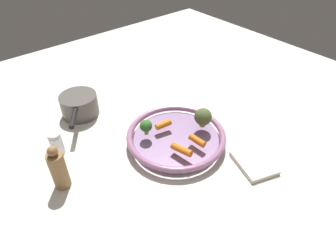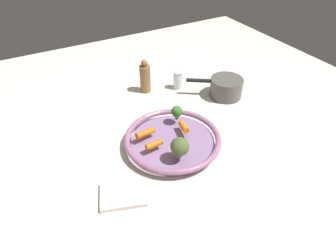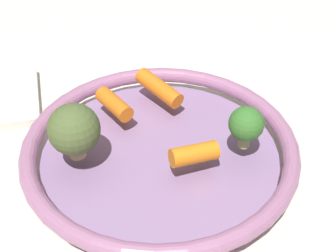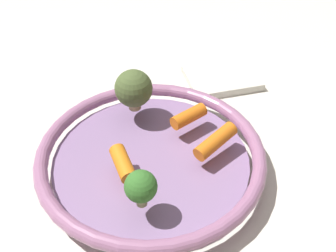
{
  "view_description": "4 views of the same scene",
  "coord_description": "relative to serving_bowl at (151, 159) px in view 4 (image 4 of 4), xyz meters",
  "views": [
    {
      "loc": [
        -0.53,
        0.48,
        0.66
      ],
      "look_at": [
        0.03,
        0.01,
        0.06
      ],
      "focal_mm": 31.47,
      "sensor_mm": 36.0,
      "label": 1
    },
    {
      "loc": [
        -0.37,
        -0.64,
        0.67
      ],
      "look_at": [
        -0.01,
        0.02,
        0.07
      ],
      "focal_mm": 31.43,
      "sensor_mm": 36.0,
      "label": 2
    },
    {
      "loc": [
        0.38,
        -0.23,
        0.42
      ],
      "look_at": [
        -0.0,
        0.01,
        0.06
      ],
      "focal_mm": 54.1,
      "sensor_mm": 36.0,
      "label": 3
    },
    {
      "loc": [
        0.21,
        0.36,
        0.45
      ],
      "look_at": [
        -0.03,
        -0.0,
        0.07
      ],
      "focal_mm": 44.55,
      "sensor_mm": 36.0,
      "label": 4
    }
  ],
  "objects": [
    {
      "name": "ground_plane",
      "position": [
        0.0,
        0.0,
        -0.02
      ],
      "size": [
        1.97,
        1.97,
        0.0
      ],
      "primitive_type": "plane",
      "color": "silver"
    },
    {
      "name": "serving_bowl",
      "position": [
        0.0,
        0.0,
        0.0
      ],
      "size": [
        0.32,
        0.32,
        0.04
      ],
      "color": "#8E709E",
      "rests_on": "ground_plane"
    },
    {
      "name": "baby_carrot_back",
      "position": [
        0.05,
        0.01,
        0.03
      ],
      "size": [
        0.03,
        0.06,
        0.03
      ],
      "primitive_type": "cylinder",
      "rotation": [
        1.5,
        0.0,
        6.09
      ],
      "color": "orange",
      "rests_on": "serving_bowl"
    },
    {
      "name": "baby_carrot_center",
      "position": [
        -0.08,
        -0.02,
        0.03
      ],
      "size": [
        0.06,
        0.02,
        0.02
      ],
      "primitive_type": "cylinder",
      "rotation": [
        1.58,
        0.0,
        1.65
      ],
      "color": "orange",
      "rests_on": "serving_bowl"
    },
    {
      "name": "baby_carrot_right",
      "position": [
        -0.08,
        0.05,
        0.03
      ],
      "size": [
        0.07,
        0.03,
        0.03
      ],
      "primitive_type": "cylinder",
      "rotation": [
        1.47,
        0.0,
        4.89
      ],
      "color": "orange",
      "rests_on": "serving_bowl"
    },
    {
      "name": "broccoli_floret_edge",
      "position": [
        -0.03,
        -0.09,
        0.06
      ],
      "size": [
        0.06,
        0.06,
        0.07
      ],
      "color": "tan",
      "rests_on": "serving_bowl"
    },
    {
      "name": "broccoli_floret_mid",
      "position": [
        0.06,
        0.07,
        0.05
      ],
      "size": [
        0.04,
        0.04,
        0.05
      ],
      "color": "#9AA666",
      "rests_on": "serving_bowl"
    },
    {
      "name": "dish_towel",
      "position": [
        -0.23,
        -0.12,
        -0.02
      ],
      "size": [
        0.15,
        0.13,
        0.01
      ],
      "primitive_type": "cube",
      "rotation": [
        0.0,
        0.0,
        -0.33
      ],
      "color": "silver",
      "rests_on": "ground_plane"
    }
  ]
}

